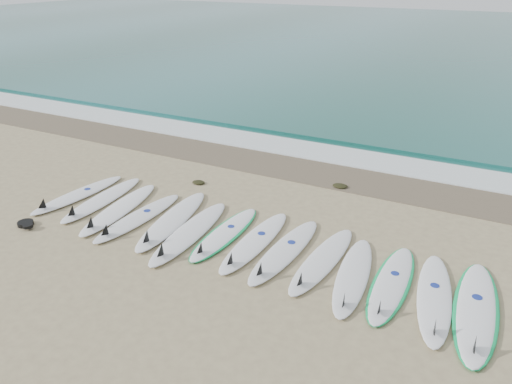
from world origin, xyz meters
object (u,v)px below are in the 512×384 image
at_px(surfboard_0, 76,195).
at_px(surfboard_13, 476,311).
at_px(surfboard_7, 254,242).
at_px(leash_coil, 26,224).

relative_size(surfboard_0, surfboard_13, 0.91).
bearing_deg(surfboard_7, leash_coil, -162.24).
xyz_separation_m(surfboard_0, surfboard_7, (4.65, -0.02, 0.00)).
distance_m(surfboard_0, surfboard_13, 8.66).
bearing_deg(surfboard_13, leash_coil, -175.34).
bearing_deg(surfboard_0, surfboard_7, 4.65).
height_order(surfboard_0, surfboard_13, surfboard_13).
bearing_deg(leash_coil, surfboard_13, 8.31).
height_order(surfboard_13, leash_coil, surfboard_13).
distance_m(surfboard_13, leash_coil, 8.61).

